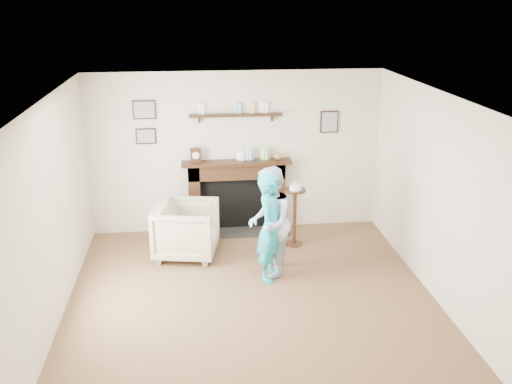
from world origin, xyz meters
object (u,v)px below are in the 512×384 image
at_px(armchair, 188,255).
at_px(pedestal_table, 295,206).
at_px(man, 269,274).
at_px(woman, 270,277).

distance_m(armchair, pedestal_table, 1.72).
relative_size(man, pedestal_table, 1.48).
bearing_deg(man, pedestal_table, 162.49).
xyz_separation_m(armchair, woman, (1.09, -0.81, 0.00)).
bearing_deg(pedestal_table, armchair, -173.11).
height_order(armchair, man, man).
relative_size(man, woman, 1.03).
distance_m(woman, pedestal_table, 1.28).
bearing_deg(pedestal_table, woman, -116.24).
height_order(man, pedestal_table, pedestal_table).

